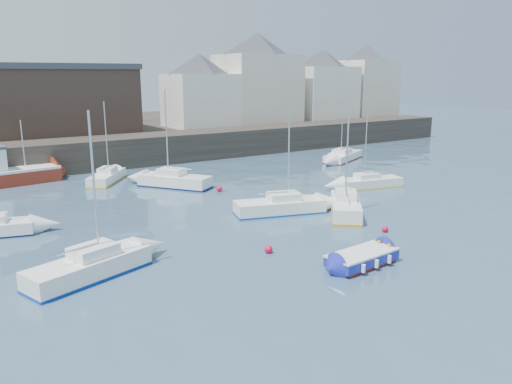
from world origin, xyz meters
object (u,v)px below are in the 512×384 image
fishing_boat (3,173)px  sailboat_b (280,206)px  sailboat_a (90,266)px  sailboat_h (107,177)px  sailboat_g (343,156)px  sailboat_f (174,180)px  sailboat_d (369,182)px  buoy_near (269,253)px  buoy_far (219,191)px  blue_dinghy (362,258)px  buoy_mid (385,232)px  sailboat_c (345,206)px

fishing_boat → sailboat_b: size_ratio=1.07×
sailboat_a → sailboat_h: size_ratio=1.11×
sailboat_b → sailboat_g: bearing=36.3°
sailboat_f → sailboat_d: bearing=-33.6°
sailboat_g → sailboat_h: (-25.23, 3.20, -0.01)m
sailboat_d → buoy_near: bearing=-152.6°
buoy_near → sailboat_g: bearing=39.6°
sailboat_d → buoy_far: sailboat_d is taller
buoy_far → blue_dinghy: bearing=-96.1°
blue_dinghy → buoy_far: (1.93, 18.03, -0.41)m
sailboat_a → sailboat_b: size_ratio=0.98×
sailboat_h → buoy_far: 10.89m
sailboat_g → buoy_near: sailboat_g is taller
sailboat_b → sailboat_g: 22.85m
blue_dinghy → sailboat_f: 21.53m
buoy_near → buoy_far: 14.76m
blue_dinghy → sailboat_b: bearing=77.5°
sailboat_h → buoy_near: 22.75m
sailboat_d → buoy_mid: (-8.19, -9.28, -0.43)m
fishing_boat → buoy_far: fishing_boat is taller
fishing_boat → buoy_mid: (17.45, -27.25, -1.06)m
sailboat_a → buoy_mid: 17.11m
sailboat_c → sailboat_g: (14.85, 16.16, -0.11)m
sailboat_d → buoy_mid: size_ratio=18.07×
sailboat_a → sailboat_b: bearing=16.1°
sailboat_d → buoy_mid: 12.38m
blue_dinghy → buoy_mid: 6.01m
sailboat_h → buoy_near: sailboat_h is taller
sailboat_f → buoy_mid: 19.20m
sailboat_d → buoy_far: size_ratio=15.61×
blue_dinghy → buoy_mid: bearing=31.7°
sailboat_a → sailboat_g: size_ratio=0.94×
sailboat_a → buoy_far: 18.24m
sailboat_b → blue_dinghy: bearing=-102.5°
sailboat_g → sailboat_b: bearing=-143.7°
sailboat_f → sailboat_g: (21.09, 2.01, -0.10)m
sailboat_b → sailboat_d: (11.06, 2.41, -0.08)m
sailboat_h → buoy_mid: sailboat_h is taller
fishing_boat → sailboat_d: (25.64, -17.97, -0.62)m
sailboat_d → buoy_near: 18.20m
sailboat_g → buoy_far: (-18.73, -5.52, -0.47)m
sailboat_h → sailboat_f: bearing=-51.5°
blue_dinghy → sailboat_a: sailboat_a is taller
buoy_mid → buoy_far: bearing=102.0°
sailboat_a → sailboat_c: 17.62m
blue_dinghy → sailboat_h: (-4.58, 26.74, 0.05)m
sailboat_c → buoy_far: sailboat_c is taller
sailboat_b → sailboat_c: bearing=-36.4°
sailboat_a → sailboat_d: (25.05, 6.44, -0.11)m
blue_dinghy → sailboat_c: bearing=51.8°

